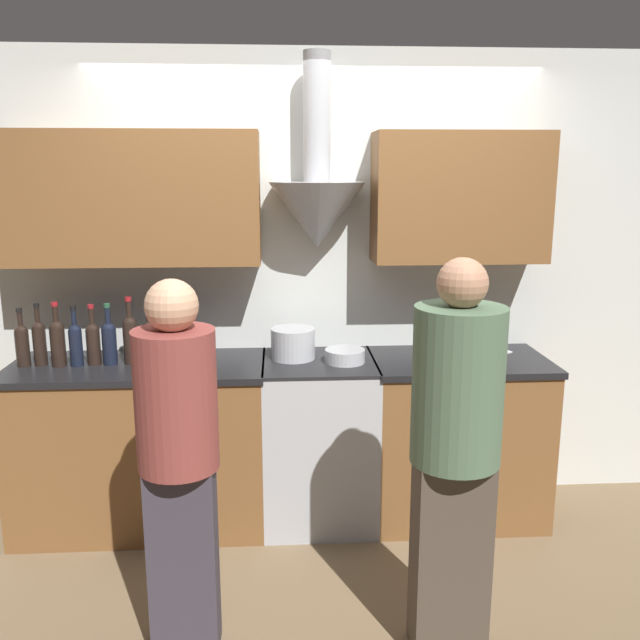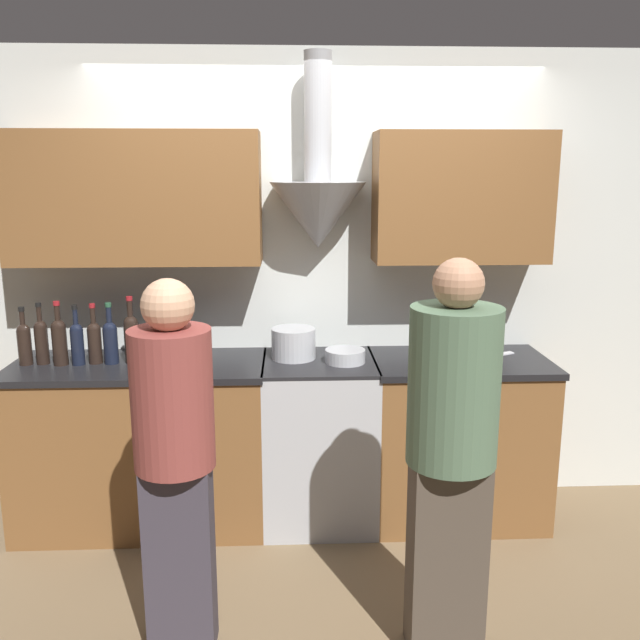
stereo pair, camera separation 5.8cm
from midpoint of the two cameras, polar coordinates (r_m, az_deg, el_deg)
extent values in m
plane|color=brown|center=(3.76, -0.23, -18.65)|extent=(12.00, 12.00, 0.00)
cube|color=silver|center=(3.94, -0.81, 3.07)|extent=(8.40, 0.06, 2.60)
cone|color=#A8AAAF|center=(3.72, -0.70, 8.82)|extent=(0.53, 0.53, 0.35)
cylinder|color=#A8AAAF|center=(3.72, -0.72, 16.69)|extent=(0.15, 0.15, 0.67)
cube|color=brown|center=(3.79, -15.89, 9.83)|extent=(1.34, 0.32, 0.70)
cube|color=brown|center=(3.83, 11.25, 10.09)|extent=(0.95, 0.32, 0.70)
cube|color=brown|center=(3.94, -15.17, -10.33)|extent=(1.34, 0.60, 0.89)
cube|color=black|center=(3.78, -15.57, -3.83)|extent=(1.37, 0.62, 0.03)
cube|color=brown|center=(3.98, 10.96, -9.89)|extent=(0.95, 0.60, 0.89)
cube|color=black|center=(3.82, 11.25, -3.43)|extent=(0.97, 0.62, 0.03)
cube|color=#A8AAAF|center=(3.86, -0.53, -10.24)|extent=(0.62, 0.60, 0.91)
cube|color=black|center=(3.60, -0.28, -12.58)|extent=(0.43, 0.01, 0.41)
cube|color=black|center=(3.70, -0.55, -3.60)|extent=(0.62, 0.60, 0.02)
cube|color=#A8AAAF|center=(3.98, -0.75, -3.35)|extent=(0.62, 0.06, 0.10)
cylinder|color=black|center=(3.92, -24.14, -2.22)|extent=(0.07, 0.07, 0.19)
sphere|color=black|center=(3.90, -24.27, -0.88)|extent=(0.07, 0.07, 0.07)
cylinder|color=black|center=(3.89, -24.35, -0.03)|extent=(0.03, 0.03, 0.09)
cylinder|color=black|center=(3.88, -24.42, 0.76)|extent=(0.03, 0.03, 0.02)
cylinder|color=black|center=(3.90, -22.91, -2.07)|extent=(0.07, 0.07, 0.20)
sphere|color=black|center=(3.88, -23.04, -0.61)|extent=(0.07, 0.07, 0.07)
cylinder|color=black|center=(3.87, -23.12, 0.29)|extent=(0.03, 0.03, 0.09)
cylinder|color=black|center=(3.86, -23.19, 1.13)|extent=(0.03, 0.03, 0.02)
cylinder|color=black|center=(3.85, -21.59, -2.12)|extent=(0.08, 0.08, 0.21)
sphere|color=black|center=(3.82, -21.71, -0.61)|extent=(0.07, 0.07, 0.07)
cylinder|color=black|center=(3.81, -21.79, 0.36)|extent=(0.03, 0.03, 0.10)
cylinder|color=maroon|center=(3.80, -21.86, 1.24)|extent=(0.03, 0.03, 0.02)
cylinder|color=black|center=(3.82, -20.26, -2.25)|extent=(0.07, 0.07, 0.19)
sphere|color=black|center=(3.80, -20.37, -0.85)|extent=(0.07, 0.07, 0.07)
cylinder|color=black|center=(3.78, -20.44, 0.08)|extent=(0.03, 0.03, 0.10)
cylinder|color=black|center=(3.77, -20.51, 0.95)|extent=(0.03, 0.03, 0.02)
cylinder|color=black|center=(3.82, -18.94, -2.17)|extent=(0.07, 0.07, 0.19)
sphere|color=black|center=(3.80, -19.04, -0.80)|extent=(0.07, 0.07, 0.07)
cylinder|color=black|center=(3.78, -19.11, 0.18)|extent=(0.03, 0.03, 0.10)
cylinder|color=maroon|center=(3.77, -19.18, 1.09)|extent=(0.03, 0.03, 0.02)
cylinder|color=black|center=(3.79, -17.71, -2.18)|extent=(0.08, 0.08, 0.19)
sphere|color=black|center=(3.77, -17.81, -0.77)|extent=(0.07, 0.07, 0.07)
cylinder|color=black|center=(3.75, -17.88, 0.24)|extent=(0.03, 0.03, 0.10)
cylinder|color=#234C33|center=(3.74, -17.94, 1.17)|extent=(0.03, 0.03, 0.02)
cylinder|color=black|center=(3.77, -16.07, -1.91)|extent=(0.08, 0.08, 0.22)
sphere|color=black|center=(3.75, -16.17, -0.29)|extent=(0.08, 0.08, 0.08)
cylinder|color=black|center=(3.73, -16.24, 0.75)|extent=(0.03, 0.03, 0.10)
cylinder|color=maroon|center=(3.72, -16.30, 1.70)|extent=(0.03, 0.03, 0.02)
cylinder|color=black|center=(3.74, -14.55, -2.11)|extent=(0.08, 0.08, 0.20)
sphere|color=black|center=(3.72, -14.63, -0.66)|extent=(0.07, 0.07, 0.07)
cylinder|color=black|center=(3.71, -14.68, 0.29)|extent=(0.03, 0.03, 0.09)
cylinder|color=maroon|center=(3.70, -14.73, 1.15)|extent=(0.03, 0.03, 0.02)
cylinder|color=black|center=(3.73, -13.05, -2.09)|extent=(0.08, 0.08, 0.19)
sphere|color=black|center=(3.71, -13.13, -0.65)|extent=(0.07, 0.07, 0.07)
cylinder|color=black|center=(3.70, -13.18, 0.33)|extent=(0.03, 0.03, 0.10)
cylinder|color=#234C33|center=(3.69, -13.22, 1.22)|extent=(0.03, 0.03, 0.02)
cylinder|color=black|center=(3.70, -11.60, -2.20)|extent=(0.08, 0.08, 0.19)
sphere|color=black|center=(3.68, -11.66, -0.81)|extent=(0.08, 0.08, 0.08)
cylinder|color=black|center=(3.67, -11.70, 0.11)|extent=(0.03, 0.03, 0.08)
cylinder|color=maroon|center=(3.66, -11.74, 0.93)|extent=(0.03, 0.03, 0.02)
cylinder|color=#A8AAAF|center=(3.73, -2.73, -1.99)|extent=(0.24, 0.24, 0.17)
cylinder|color=#A8AAAF|center=(3.66, 1.66, -3.03)|extent=(0.22, 0.22, 0.07)
sphere|color=orange|center=(3.76, 8.45, -2.75)|extent=(0.07, 0.07, 0.07)
cube|color=silver|center=(3.97, 14.65, -2.70)|extent=(0.13, 0.09, 0.01)
cube|color=black|center=(3.90, 13.53, -2.90)|extent=(0.08, 0.05, 0.01)
cube|color=#38333D|center=(2.97, -11.98, -19.11)|extent=(0.27, 0.17, 0.81)
cylinder|color=brown|center=(2.68, -12.63, -6.59)|extent=(0.32, 0.32, 0.55)
sphere|color=tan|center=(2.58, -13.02, 1.19)|extent=(0.20, 0.20, 0.20)
cube|color=#473D33|center=(2.95, 10.29, -18.99)|extent=(0.30, 0.19, 0.83)
cylinder|color=#4C664C|center=(2.64, 10.90, -5.45)|extent=(0.35, 0.35, 0.62)
sphere|color=#AD7A5B|center=(2.55, 11.27, 3.06)|extent=(0.19, 0.19, 0.19)
camera|label=1|loc=(0.03, -90.47, -0.10)|focal=38.00mm
camera|label=2|loc=(0.03, 89.53, 0.10)|focal=38.00mm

